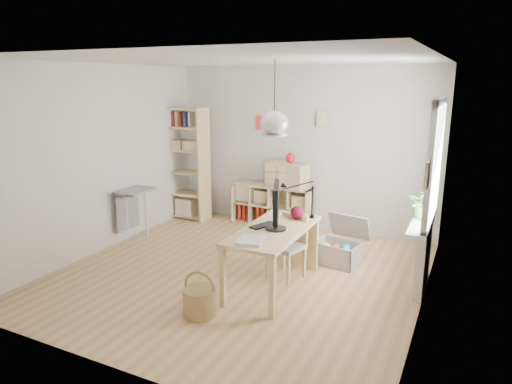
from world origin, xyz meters
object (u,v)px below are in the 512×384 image
at_px(tall_bookshelf, 185,159).
at_px(storage_chest, 339,248).
at_px(monitor, 276,205).
at_px(drawer_chest, 287,175).
at_px(desk, 273,236).
at_px(chair, 289,242).
at_px(cube_shelf, 271,208).

distance_m(tall_bookshelf, storage_chest, 3.33).
bearing_deg(monitor, drawer_chest, 87.12).
bearing_deg(monitor, storage_chest, 44.87).
height_order(desk, chair, chair).
bearing_deg(storage_chest, chair, -112.71).
bearing_deg(chair, tall_bookshelf, 164.20).
height_order(chair, storage_chest, chair).
bearing_deg(cube_shelf, chair, -59.95).
xyz_separation_m(desk, cube_shelf, (-1.02, 2.23, -0.36)).
bearing_deg(drawer_chest, tall_bookshelf, -161.97).
bearing_deg(drawer_chest, desk, -60.98).
bearing_deg(cube_shelf, desk, -65.39).
distance_m(tall_bookshelf, monitor, 3.28).
bearing_deg(cube_shelf, drawer_chest, -7.90).
xyz_separation_m(desk, drawer_chest, (-0.73, 2.19, 0.27)).
bearing_deg(desk, monitor, -19.56).
xyz_separation_m(desk, monitor, (0.04, -0.01, 0.40)).
relative_size(cube_shelf, monitor, 2.33).
bearing_deg(tall_bookshelf, monitor, -36.81).
bearing_deg(drawer_chest, storage_chest, -30.37).
distance_m(cube_shelf, chair, 2.15).
bearing_deg(chair, cube_shelf, 135.09).
relative_size(chair, monitor, 1.34).
bearing_deg(tall_bookshelf, cube_shelf, 10.19).
height_order(desk, monitor, monitor).
bearing_deg(chair, storage_chest, 72.73).
xyz_separation_m(tall_bookshelf, storage_chest, (3.10, -0.84, -0.88)).
bearing_deg(storage_chest, cube_shelf, 153.47).
xyz_separation_m(storage_chest, drawer_chest, (-1.24, 1.08, 0.72)).
bearing_deg(tall_bookshelf, chair, -30.85).
distance_m(tall_bookshelf, chair, 3.14).
relative_size(cube_shelf, storage_chest, 1.83).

